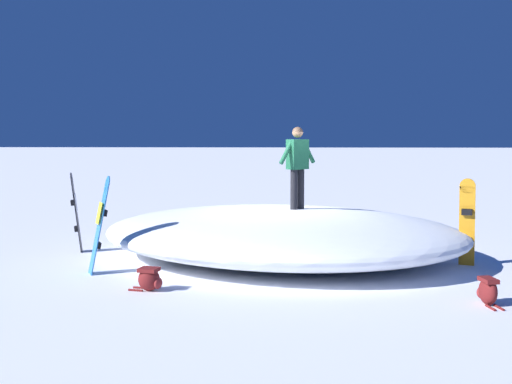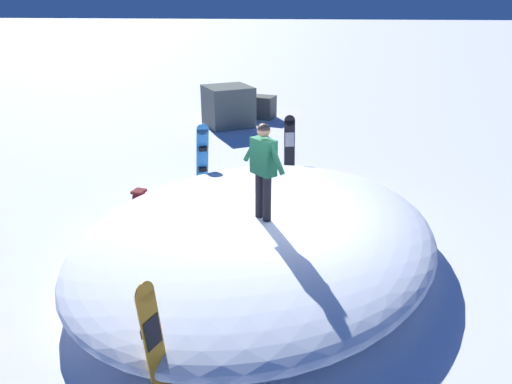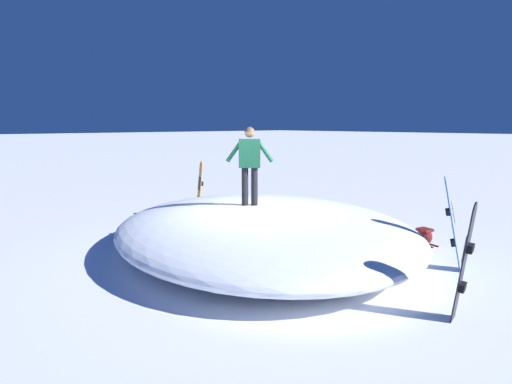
{
  "view_description": "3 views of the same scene",
  "coord_description": "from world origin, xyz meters",
  "px_view_note": "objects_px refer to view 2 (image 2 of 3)",
  "views": [
    {
      "loc": [
        13.27,
        0.16,
        2.42
      ],
      "look_at": [
        0.67,
        -0.54,
        1.33
      ],
      "focal_mm": 45.71,
      "sensor_mm": 36.0,
      "label": 1
    },
    {
      "loc": [
        -0.52,
        7.31,
        4.37
      ],
      "look_at": [
        0.45,
        -0.52,
        1.1
      ],
      "focal_mm": 32.48,
      "sensor_mm": 36.0,
      "label": 2
    },
    {
      "loc": [
        -5.82,
        -6.73,
        2.67
      ],
      "look_at": [
        0.51,
        0.38,
        1.19
      ],
      "focal_mm": 31.12,
      "sensor_mm": 36.0,
      "label": 3
    }
  ],
  "objects_px": {
    "snowboarder_standing": "(263,166)",
    "snowboard_secondary_upright": "(154,345)",
    "snowboard_primary_upright": "(202,155)",
    "backpack_far": "(139,197)",
    "snowboard_tertiary_upright": "(289,146)"
  },
  "relations": [
    {
      "from": "snowboarder_standing",
      "to": "snowboard_secondary_upright",
      "type": "height_order",
      "value": "snowboarder_standing"
    },
    {
      "from": "snowboard_primary_upright",
      "to": "snowboard_secondary_upright",
      "type": "relative_size",
      "value": 1.05
    },
    {
      "from": "snowboard_primary_upright",
      "to": "backpack_far",
      "type": "height_order",
      "value": "snowboard_primary_upright"
    },
    {
      "from": "backpack_far",
      "to": "snowboard_secondary_upright",
      "type": "bearing_deg",
      "value": 112.35
    },
    {
      "from": "snowboard_primary_upright",
      "to": "snowboard_tertiary_upright",
      "type": "distance_m",
      "value": 2.35
    },
    {
      "from": "snowboarder_standing",
      "to": "snowboard_secondary_upright",
      "type": "bearing_deg",
      "value": 74.43
    },
    {
      "from": "backpack_far",
      "to": "snowboarder_standing",
      "type": "bearing_deg",
      "value": 143.28
    },
    {
      "from": "snowboarder_standing",
      "to": "snowboard_primary_upright",
      "type": "distance_m",
      "value": 4.07
    },
    {
      "from": "snowboard_primary_upright",
      "to": "snowboarder_standing",
      "type": "bearing_deg",
      "value": 118.28
    },
    {
      "from": "snowboard_tertiary_upright",
      "to": "backpack_far",
      "type": "relative_size",
      "value": 3.02
    },
    {
      "from": "backpack_far",
      "to": "snowboard_tertiary_upright",
      "type": "bearing_deg",
      "value": -145.46
    },
    {
      "from": "snowboard_tertiary_upright",
      "to": "backpack_far",
      "type": "xyz_separation_m",
      "value": [
        3.31,
        2.28,
        -0.67
      ]
    },
    {
      "from": "snowboard_primary_upright",
      "to": "backpack_far",
      "type": "distance_m",
      "value": 1.84
    },
    {
      "from": "snowboarder_standing",
      "to": "snowboard_tertiary_upright",
      "type": "distance_m",
      "value": 4.72
    },
    {
      "from": "snowboarder_standing",
      "to": "snowboard_secondary_upright",
      "type": "xyz_separation_m",
      "value": [
        0.87,
        3.13,
        -1.04
      ]
    }
  ]
}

